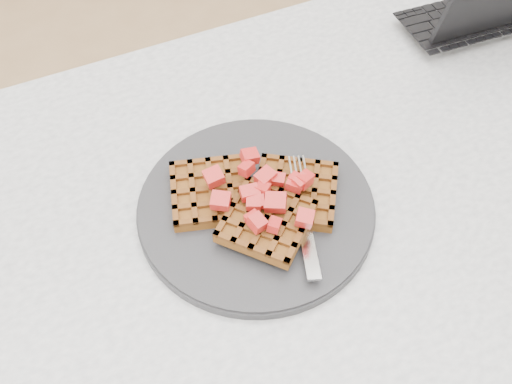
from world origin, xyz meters
The scene contains 6 objects.
table centered at (0.00, 0.00, 0.64)m, with size 1.20×0.80×0.75m.
plate centered at (-0.11, 0.03, 0.76)m, with size 0.30×0.30×0.02m, color #242427.
waffles centered at (-0.11, 0.03, 0.78)m, with size 0.23×0.20×0.03m.
strawberry_pile centered at (-0.11, 0.03, 0.80)m, with size 0.15×0.15×0.02m, color #A00101, non-canonical shape.
fork centered at (-0.07, -0.01, 0.77)m, with size 0.02×0.18×0.02m, color silver, non-canonical shape.
laptop centered at (0.40, 0.24, 0.78)m, with size 0.30×0.23×0.20m.
Camera 1 is at (-0.29, -0.35, 1.34)m, focal length 40.00 mm.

